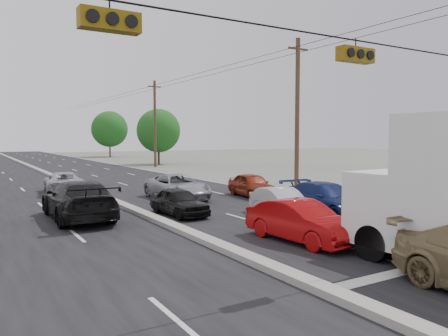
{
  "coord_description": "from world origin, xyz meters",
  "views": [
    {
      "loc": [
        -6.75,
        -7.54,
        3.46
      ],
      "look_at": [
        2.5,
        7.85,
        2.2
      ],
      "focal_mm": 35.0,
      "sensor_mm": 36.0,
      "label": 1
    }
  ],
  "objects_px": {
    "queue_car_d": "(327,200)",
    "tree_right_far": "(110,129)",
    "tree_right_mid": "(158,131)",
    "queue_car_e": "(252,185)",
    "utility_pole_right_c": "(155,123)",
    "red_sedan": "(301,222)",
    "queue_car_c": "(177,187)",
    "queue_car_b": "(282,203)",
    "queue_car_a": "(179,202)",
    "oncoming_near": "(78,200)",
    "oncoming_far": "(64,183)",
    "utility_pole_right_b": "(297,113)"
  },
  "relations": [
    {
      "from": "queue_car_d",
      "to": "tree_right_far",
      "type": "bearing_deg",
      "value": 85.24
    },
    {
      "from": "tree_right_mid",
      "to": "queue_car_e",
      "type": "distance_m",
      "value": 32.84
    },
    {
      "from": "utility_pole_right_c",
      "to": "tree_right_mid",
      "type": "distance_m",
      "value": 5.64
    },
    {
      "from": "red_sedan",
      "to": "tree_right_far",
      "type": "bearing_deg",
      "value": 74.66
    },
    {
      "from": "queue_car_c",
      "to": "queue_car_e",
      "type": "relative_size",
      "value": 1.24
    },
    {
      "from": "queue_car_c",
      "to": "queue_car_b",
      "type": "bearing_deg",
      "value": -78.53
    },
    {
      "from": "tree_right_mid",
      "to": "queue_car_a",
      "type": "distance_m",
      "value": 37.84
    },
    {
      "from": "utility_pole_right_c",
      "to": "queue_car_b",
      "type": "bearing_deg",
      "value": -102.75
    },
    {
      "from": "queue_car_a",
      "to": "queue_car_c",
      "type": "bearing_deg",
      "value": 62.21
    },
    {
      "from": "queue_car_d",
      "to": "queue_car_c",
      "type": "bearing_deg",
      "value": 116.8
    },
    {
      "from": "tree_right_mid",
      "to": "queue_car_b",
      "type": "relative_size",
      "value": 1.89
    },
    {
      "from": "oncoming_near",
      "to": "utility_pole_right_c",
      "type": "bearing_deg",
      "value": -116.96
    },
    {
      "from": "tree_right_mid",
      "to": "oncoming_far",
      "type": "relative_size",
      "value": 1.51
    },
    {
      "from": "queue_car_a",
      "to": "queue_car_c",
      "type": "height_order",
      "value": "queue_car_c"
    },
    {
      "from": "queue_car_c",
      "to": "oncoming_near",
      "type": "relative_size",
      "value": 0.87
    },
    {
      "from": "utility_pole_right_c",
      "to": "red_sedan",
      "type": "bearing_deg",
      "value": -104.9
    },
    {
      "from": "tree_right_far",
      "to": "queue_car_e",
      "type": "distance_m",
      "value": 57.57
    },
    {
      "from": "queue_car_a",
      "to": "oncoming_far",
      "type": "bearing_deg",
      "value": 100.77
    },
    {
      "from": "queue_car_b",
      "to": "queue_car_d",
      "type": "bearing_deg",
      "value": -14.46
    },
    {
      "from": "red_sedan",
      "to": "queue_car_d",
      "type": "distance_m",
      "value": 5.32
    },
    {
      "from": "tree_right_mid",
      "to": "utility_pole_right_b",
      "type": "bearing_deg",
      "value": -94.76
    },
    {
      "from": "tree_right_mid",
      "to": "queue_car_d",
      "type": "distance_m",
      "value": 39.47
    },
    {
      "from": "queue_car_e",
      "to": "oncoming_far",
      "type": "relative_size",
      "value": 0.85
    },
    {
      "from": "queue_car_c",
      "to": "oncoming_far",
      "type": "xyz_separation_m",
      "value": [
        -4.9,
        6.21,
        -0.04
      ]
    },
    {
      "from": "red_sedan",
      "to": "queue_car_e",
      "type": "height_order",
      "value": "queue_car_e"
    },
    {
      "from": "tree_right_far",
      "to": "queue_car_c",
      "type": "height_order",
      "value": "tree_right_far"
    },
    {
      "from": "tree_right_far",
      "to": "queue_car_d",
      "type": "bearing_deg",
      "value": -98.07
    },
    {
      "from": "tree_right_far",
      "to": "oncoming_far",
      "type": "distance_m",
      "value": 52.38
    },
    {
      "from": "red_sedan",
      "to": "queue_car_e",
      "type": "distance_m",
      "value": 11.02
    },
    {
      "from": "tree_right_far",
      "to": "red_sedan",
      "type": "xyz_separation_m",
      "value": [
        -13.26,
        -66.68,
        -4.27
      ]
    },
    {
      "from": "utility_pole_right_b",
      "to": "queue_car_b",
      "type": "xyz_separation_m",
      "value": [
        -7.41,
        -7.72,
        -4.49
      ]
    },
    {
      "from": "queue_car_b",
      "to": "oncoming_near",
      "type": "height_order",
      "value": "oncoming_near"
    },
    {
      "from": "red_sedan",
      "to": "oncoming_far",
      "type": "distance_m",
      "value": 17.94
    },
    {
      "from": "oncoming_far",
      "to": "utility_pole_right_c",
      "type": "bearing_deg",
      "value": -119.07
    },
    {
      "from": "utility_pole_right_c",
      "to": "oncoming_far",
      "type": "distance_m",
      "value": 24.13
    },
    {
      "from": "queue_car_a",
      "to": "queue_car_b",
      "type": "relative_size",
      "value": 0.95
    },
    {
      "from": "queue_car_b",
      "to": "queue_car_e",
      "type": "relative_size",
      "value": 0.94
    },
    {
      "from": "queue_car_b",
      "to": "red_sedan",
      "type": "bearing_deg",
      "value": -113.55
    },
    {
      "from": "oncoming_near",
      "to": "oncoming_far",
      "type": "xyz_separation_m",
      "value": [
        1.24,
        9.62,
        -0.17
      ]
    },
    {
      "from": "utility_pole_right_c",
      "to": "queue_car_d",
      "type": "bearing_deg",
      "value": -99.33
    },
    {
      "from": "utility_pole_right_c",
      "to": "queue_car_e",
      "type": "relative_size",
      "value": 2.49
    },
    {
      "from": "queue_car_c",
      "to": "oncoming_near",
      "type": "distance_m",
      "value": 7.02
    },
    {
      "from": "utility_pole_right_c",
      "to": "queue_car_b",
      "type": "height_order",
      "value": "utility_pole_right_c"
    },
    {
      "from": "tree_right_far",
      "to": "red_sedan",
      "type": "distance_m",
      "value": 68.12
    },
    {
      "from": "red_sedan",
      "to": "queue_car_e",
      "type": "bearing_deg",
      "value": 59.57
    },
    {
      "from": "tree_right_far",
      "to": "queue_car_d",
      "type": "distance_m",
      "value": 64.26
    },
    {
      "from": "utility_pole_right_b",
      "to": "red_sedan",
      "type": "height_order",
      "value": "utility_pole_right_b"
    },
    {
      "from": "tree_right_far",
      "to": "queue_car_d",
      "type": "xyz_separation_m",
      "value": [
        -9.0,
        -63.48,
        -4.24
      ]
    },
    {
      "from": "utility_pole_right_b",
      "to": "oncoming_near",
      "type": "xyz_separation_m",
      "value": [
        -15.14,
        -3.84,
        -4.28
      ]
    },
    {
      "from": "utility_pole_right_b",
      "to": "queue_car_c",
      "type": "xyz_separation_m",
      "value": [
        -9.0,
        -0.43,
        -4.41
      ]
    }
  ]
}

